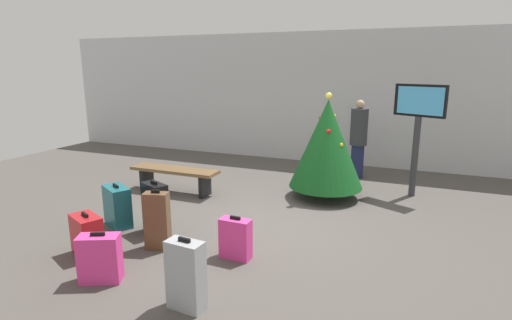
{
  "coord_description": "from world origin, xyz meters",
  "views": [
    {
      "loc": [
        2.01,
        -5.54,
        2.37
      ],
      "look_at": [
        -0.4,
        0.31,
        0.9
      ],
      "focal_mm": 27.88,
      "sensor_mm": 36.0,
      "label": 1
    }
  ],
  "objects": [
    {
      "name": "waiting_bench",
      "position": [
        -2.27,
        0.72,
        0.37
      ],
      "size": [
        1.77,
        0.44,
        0.48
      ],
      "color": "brown",
      "rests_on": "ground_plane"
    },
    {
      "name": "suitcase_3",
      "position": [
        -0.0,
        -2.5,
        0.36
      ],
      "size": [
        0.39,
        0.23,
        0.76
      ],
      "color": "#9EA0A5",
      "rests_on": "ground_plane"
    },
    {
      "name": "suitcase_0",
      "position": [
        -1.09,
        -1.46,
        0.39
      ],
      "size": [
        0.36,
        0.26,
        0.82
      ],
      "color": "brown",
      "rests_on": "ground_plane"
    },
    {
      "name": "ground_plane",
      "position": [
        0.0,
        0.0,
        0.0
      ],
      "size": [
        16.0,
        16.0,
        0.0
      ],
      "primitive_type": "plane",
      "color": "#514C47"
    },
    {
      "name": "suitcase_4",
      "position": [
        -0.01,
        -1.32,
        0.26
      ],
      "size": [
        0.4,
        0.2,
        0.56
      ],
      "color": "#E5388C",
      "rests_on": "ground_plane"
    },
    {
      "name": "suitcase_5",
      "position": [
        -1.19,
        -2.41,
        0.28
      ],
      "size": [
        0.51,
        0.4,
        0.59
      ],
      "color": "#E5388C",
      "rests_on": "ground_plane"
    },
    {
      "name": "suitcase_1",
      "position": [
        -1.82,
        -1.96,
        0.27
      ],
      "size": [
        0.54,
        0.44,
        0.57
      ],
      "color": "#B2191E",
      "rests_on": "ground_plane"
    },
    {
      "name": "suitcase_6",
      "position": [
        -1.44,
        -1.02,
        0.37
      ],
      "size": [
        0.47,
        0.36,
        0.78
      ],
      "color": "black",
      "rests_on": "ground_plane"
    },
    {
      "name": "holiday_tree",
      "position": [
        0.5,
        1.53,
        1.02
      ],
      "size": [
        1.35,
        1.35,
        1.95
      ],
      "color": "#4C3319",
      "rests_on": "ground_plane"
    },
    {
      "name": "back_wall",
      "position": [
        0.0,
        4.4,
        1.62
      ],
      "size": [
        16.0,
        0.2,
        3.25
      ],
      "primitive_type": "cube",
      "color": "silver",
      "rests_on": "ground_plane"
    },
    {
      "name": "traveller_0",
      "position": [
        0.84,
        3.15,
        0.89
      ],
      "size": [
        0.52,
        0.52,
        1.71
      ],
      "color": "#1E234C",
      "rests_on": "ground_plane"
    },
    {
      "name": "flight_info_kiosk",
      "position": [
        2.0,
        2.25,
        1.48
      ],
      "size": [
        0.89,
        0.48,
        2.09
      ],
      "color": "#333338",
      "rests_on": "ground_plane"
    },
    {
      "name": "suitcase_2",
      "position": [
        -2.13,
        -1.04,
        0.31
      ],
      "size": [
        0.58,
        0.49,
        0.66
      ],
      "color": "#19606B",
      "rests_on": "ground_plane"
    }
  ]
}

